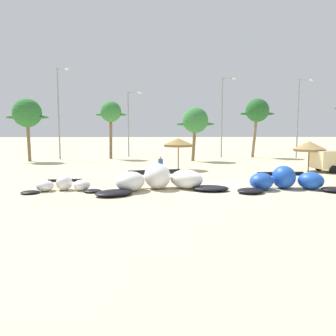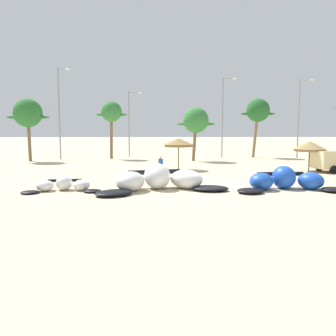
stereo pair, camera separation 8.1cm
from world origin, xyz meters
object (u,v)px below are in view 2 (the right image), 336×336
palm_left_of_gap (196,121)px  lamppost_west (60,110)px  kite_far_left (64,185)px  kite_left (159,180)px  palm_leftmost (28,114)px  lamppost_east (300,114)px  person_near_kites (161,167)px  palm_left (111,113)px  beach_umbrella_near_van (179,142)px  lamppost_east_center (224,113)px  kite_left_of_center (286,181)px  palm_center_left (258,111)px  lamppost_west_center (130,120)px  beach_umbrella_middle (310,146)px

palm_left_of_gap → lamppost_west: (-16.06, 2.67, 1.36)m
kite_far_left → kite_left: (5.71, 0.22, 0.26)m
palm_leftmost → lamppost_east: bearing=6.8°
person_near_kites → palm_leftmost: palm_leftmost is taller
person_near_kites → palm_left: palm_left is taller
palm_leftmost → palm_left_of_gap: bearing=-0.1°
kite_left → beach_umbrella_near_van: beach_umbrella_near_van is taller
lamppost_east → palm_left_of_gap: bearing=-163.8°
person_near_kites → lamppost_east_center: (8.18, 18.86, 4.81)m
kite_left_of_center → palm_leftmost: 30.10m
palm_leftmost → palm_left: size_ratio=1.00×
palm_left_of_gap → palm_center_left: palm_center_left is taller
kite_left_of_center → lamppost_west_center: bearing=113.9°
palm_left_of_gap → lamppost_east_center: bearing=51.3°
beach_umbrella_middle → lamppost_east_center: lamppost_east_center is taller
palm_leftmost → person_near_kites: bearing=-42.9°
beach_umbrella_middle → lamppost_west_center: lamppost_west_center is taller
beach_umbrella_near_van → kite_left_of_center: bearing=-60.6°
person_near_kites → lamppost_west_center: (-3.89, 20.38, 3.98)m
beach_umbrella_middle → palm_leftmost: 29.80m
person_near_kites → palm_left: 18.73m
beach_umbrella_near_van → palm_left_of_gap: palm_left_of_gap is taller
kite_far_left → beach_umbrella_middle: 21.25m
palm_left → palm_left_of_gap: 10.60m
kite_left_of_center → palm_left: bearing=120.8°
person_near_kites → lamppost_east_center: size_ratio=0.16×
kite_left_of_center → kite_far_left: bearing=-179.7°
person_near_kites → beach_umbrella_near_van: bearing=71.8°
palm_left → lamppost_east: (23.50, 0.59, -0.15)m
palm_leftmost → lamppost_east_center: 23.57m
palm_leftmost → lamppost_west: size_ratio=0.65×
lamppost_east → kite_far_left: bearing=-135.1°
lamppost_west_center → lamppost_east: (21.48, -2.69, 0.69)m
beach_umbrella_near_van → lamppost_west: (-13.60, 11.46, 3.48)m
lamppost_east → kite_left: bearing=-127.4°
kite_far_left → palm_center_left: 31.11m
kite_left_of_center → beach_umbrella_near_van: (-5.99, 10.62, 1.92)m
palm_left → palm_center_left: palm_center_left is taller
palm_left_of_gap → lamppost_east: 14.07m
person_near_kites → beach_umbrella_middle: bearing=16.2°
lamppost_east_center → kite_left: bearing=-108.9°
kite_left_of_center → palm_left: (-13.54, 22.73, 5.09)m
palm_leftmost → palm_center_left: (27.41, 4.92, 0.55)m
beach_umbrella_near_van → beach_umbrella_middle: beach_umbrella_near_van is taller
palm_center_left → lamppost_east_center: bearing=178.2°
kite_left → palm_leftmost: palm_leftmost is taller
beach_umbrella_near_van → lamppost_west_center: size_ratio=0.33×
beach_umbrella_near_van → lamppost_east_center: (6.54, 13.87, 3.17)m
palm_leftmost → lamppost_west_center: 12.79m
kite_far_left → person_near_kites: person_near_kites is taller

